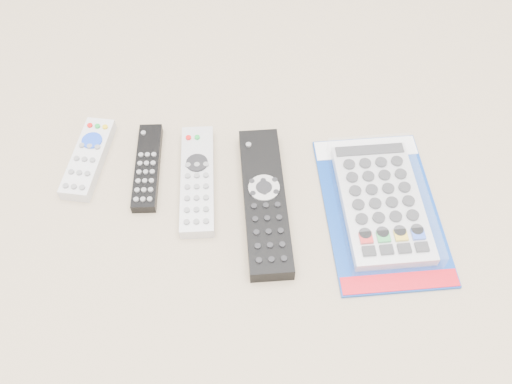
# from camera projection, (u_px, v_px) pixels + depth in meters

# --- Properties ---
(remote_small_grey) EXTENTS (0.05, 0.16, 0.02)m
(remote_small_grey) POSITION_uv_depth(u_px,v_px,m) (88.00, 158.00, 0.92)
(remote_small_grey) COLOR #BBBBBE
(remote_small_grey) RESTS_ON ground
(remote_slim_black) EXTENTS (0.06, 0.17, 0.02)m
(remote_slim_black) POSITION_uv_depth(u_px,v_px,m) (147.00, 167.00, 0.92)
(remote_slim_black) COLOR black
(remote_slim_black) RESTS_ON ground
(remote_silver_dvd) EXTENTS (0.08, 0.21, 0.02)m
(remote_silver_dvd) POSITION_uv_depth(u_px,v_px,m) (197.00, 180.00, 0.90)
(remote_silver_dvd) COLOR #BBBBC0
(remote_silver_dvd) RESTS_ON ground
(remote_large_black) EXTENTS (0.11, 0.27, 0.03)m
(remote_large_black) POSITION_uv_depth(u_px,v_px,m) (265.00, 201.00, 0.87)
(remote_large_black) COLOR black
(remote_large_black) RESTS_ON ground
(jumbo_remote_packaged) EXTENTS (0.22, 0.31, 0.04)m
(jumbo_remote_packaged) POSITION_uv_depth(u_px,v_px,m) (382.00, 202.00, 0.87)
(jumbo_remote_packaged) COLOR navy
(jumbo_remote_packaged) RESTS_ON ground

